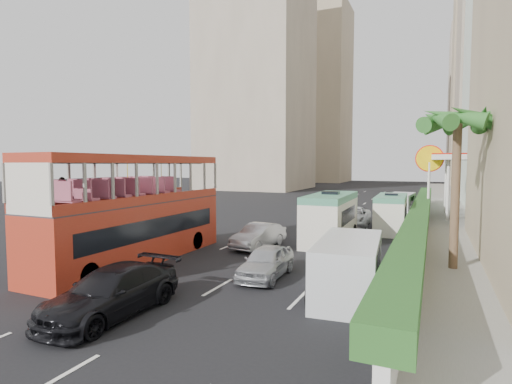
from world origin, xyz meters
The scene contains 19 objects.
ground_plane centered at (0.00, 0.00, 0.00)m, with size 200.00×200.00×0.00m, color black.
double_decker_bus centered at (-6.00, 0.00, 2.53)m, with size 2.50×11.00×5.06m, color #B2311C.
car_silver_lane_a centered at (-1.89, 5.23, 0.00)m, with size 1.41×4.04×1.33m, color #B6B8BD.
car_silver_lane_b centered at (0.74, -0.01, 0.00)m, with size 1.54×3.82×1.30m, color #B6B8BD.
car_black centered at (-2.03, -5.74, 0.00)m, with size 2.03×4.99×1.45m, color black.
van_asset centered at (1.48, 15.11, 0.00)m, with size 2.38×5.16×1.43m, color silver.
minibus_near centered at (1.37, 8.49, 1.43)m, with size 2.16×6.47×2.87m, color silver.
minibus_far centered at (4.32, 13.87, 1.25)m, with size 1.89×5.66×2.51m, color silver.
panel_van_near centered at (4.28, -0.92, 1.00)m, with size 2.01×5.02×2.01m, color silver.
panel_van_far centered at (4.26, 23.72, 0.98)m, with size 1.96×4.90×1.96m, color silver.
sidewalk centered at (9.00, 25.00, 0.09)m, with size 6.00×120.00×0.18m, color #99968C.
kerb_wall centered at (6.20, 14.00, 0.68)m, with size 0.30×44.00×1.00m, color silver.
hedge centered at (6.20, 14.00, 1.53)m, with size 1.10×44.00×0.70m, color #2D6626.
palm_tree centered at (7.80, 4.00, 3.38)m, with size 0.36×0.36×6.40m, color brown.
shell_station centered at (10.00, 23.00, 2.75)m, with size 6.50×8.00×5.50m, color silver.
tower_far_a centered at (17.00, 82.00, 22.00)m, with size 14.00×14.00×44.00m, color tan.
tower_far_b centered at (17.00, 104.00, 20.00)m, with size 14.00×14.00×40.00m, color #B4A38E.
tower_left_a centered at (-24.00, 55.00, 26.00)m, with size 18.00×18.00×52.00m, color #B4A38E.
tower_left_b centered at (-22.00, 90.00, 23.00)m, with size 16.00×16.00×46.00m, color tan.
Camera 1 is at (6.92, -14.91, 4.65)m, focal length 28.00 mm.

